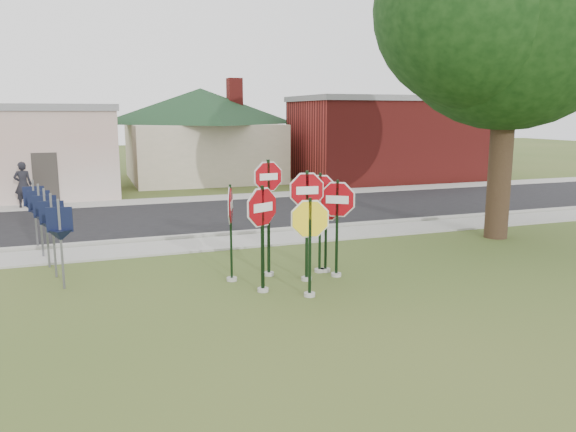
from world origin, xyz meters
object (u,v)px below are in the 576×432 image
object	(u,v)px
stop_sign_left	(262,223)
oak_tree	(511,3)
stop_sign_center	(307,209)
stop_sign_yellow	(310,235)
pedestrian	(23,185)

from	to	relation	value
stop_sign_left	oak_tree	distance (m)	10.39
stop_sign_left	oak_tree	size ratio (longest dim) A/B	0.22
stop_sign_center	stop_sign_yellow	distance (m)	1.21
stop_sign_center	pedestrian	xyz separation A→B (m)	(-7.08, 13.05, -0.69)
pedestrian	stop_sign_left	bearing A→B (deg)	113.55
stop_sign_yellow	pedestrian	xyz separation A→B (m)	(-6.71, 14.15, -0.35)
stop_sign_center	pedestrian	size ratio (longest dim) A/B	1.44
stop_sign_center	oak_tree	bearing A→B (deg)	17.20
stop_sign_left	stop_sign_center	bearing A→B (deg)	20.89
stop_sign_center	stop_sign_yellow	size ratio (longest dim) A/B	1.20
stop_sign_center	stop_sign_left	xyz separation A→B (m)	(-1.20, -0.46, -0.16)
oak_tree	stop_sign_yellow	bearing A→B (deg)	-156.29
stop_sign_yellow	stop_sign_center	bearing A→B (deg)	71.51
stop_sign_left	pedestrian	distance (m)	14.74
stop_sign_yellow	pedestrian	world-z (taller)	stop_sign_yellow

